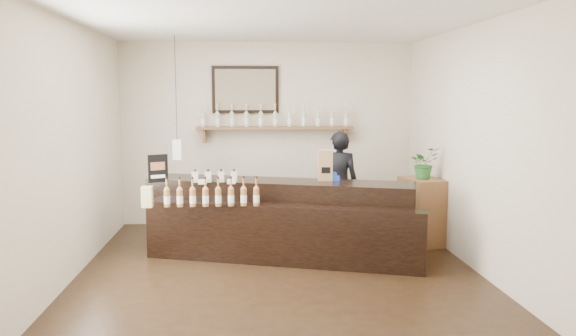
{
  "coord_description": "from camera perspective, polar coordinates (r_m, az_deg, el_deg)",
  "views": [
    {
      "loc": [
        -0.37,
        -6.22,
        1.99
      ],
      "look_at": [
        0.17,
        0.7,
        1.09
      ],
      "focal_mm": 35.0,
      "sensor_mm": 36.0,
      "label": 1
    }
  ],
  "objects": [
    {
      "name": "side_cabinet",
      "position": [
        7.75,
        13.49,
        -4.31
      ],
      "size": [
        0.57,
        0.7,
        0.89
      ],
      "color": "brown",
      "rests_on": "ground"
    },
    {
      "name": "room_shell",
      "position": [
        6.24,
        -1.04,
        4.74
      ],
      "size": [
        5.0,
        5.0,
        5.0
      ],
      "color": "beige",
      "rests_on": "ground"
    },
    {
      "name": "paper_bag",
      "position": [
        7.01,
        3.8,
        0.29
      ],
      "size": [
        0.18,
        0.14,
        0.38
      ],
      "color": "#A4794F",
      "rests_on": "counter"
    },
    {
      "name": "ground",
      "position": [
        6.54,
        -1.0,
        -10.33
      ],
      "size": [
        5.0,
        5.0,
        0.0
      ],
      "primitive_type": "plane",
      "color": "black",
      "rests_on": "ground"
    },
    {
      "name": "tape_dispenser",
      "position": [
        7.01,
        4.71,
        -0.95
      ],
      "size": [
        0.14,
        0.06,
        0.11
      ],
      "color": "#193EB2",
      "rests_on": "counter"
    },
    {
      "name": "promo_sign",
      "position": [
        7.03,
        -13.07,
        -0.04
      ],
      "size": [
        0.23,
        0.12,
        0.34
      ],
      "color": "black",
      "rests_on": "counter"
    },
    {
      "name": "counter",
      "position": [
        6.98,
        -0.9,
        -5.45
      ],
      "size": [
        3.37,
        1.87,
        1.09
      ],
      "color": "black",
      "rests_on": "ground"
    },
    {
      "name": "back_wall_decor",
      "position": [
        8.6,
        -3.01,
        5.81
      ],
      "size": [
        2.66,
        0.96,
        1.69
      ],
      "color": "brown",
      "rests_on": "ground"
    },
    {
      "name": "shopkeeper",
      "position": [
        7.97,
        5.2,
        -0.91
      ],
      "size": [
        0.69,
        0.53,
        1.69
      ],
      "primitive_type": "imported",
      "rotation": [
        0.0,
        0.0,
        2.92
      ],
      "color": "black",
      "rests_on": "ground"
    },
    {
      "name": "potted_plant",
      "position": [
        7.65,
        13.64,
        0.5
      ],
      "size": [
        0.47,
        0.44,
        0.42
      ],
      "primitive_type": "imported",
      "rotation": [
        0.0,
        0.0,
        0.38
      ],
      "color": "#29682A",
      "rests_on": "side_cabinet"
    }
  ]
}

